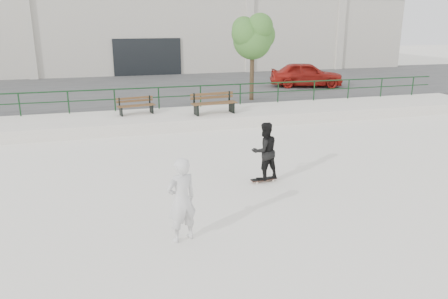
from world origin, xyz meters
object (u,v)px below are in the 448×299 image
object	(u,v)px
bench_right	(214,103)
skateboard	(264,179)
red_car	(306,74)
seated_skater	(181,200)
tree	(253,35)
standing_skater	(265,151)
bench_left	(136,106)

from	to	relation	value
bench_right	skateboard	xyz separation A→B (m)	(-0.43, -7.40, -0.89)
red_car	skateboard	world-z (taller)	red_car
bench_right	seated_skater	distance (m)	10.74
tree	red_car	world-z (taller)	tree
skateboard	standing_skater	xyz separation A→B (m)	(0.00, -0.00, 0.86)
seated_skater	red_car	bearing A→B (deg)	-142.74
skateboard	standing_skater	world-z (taller)	standing_skater
red_car	standing_skater	distance (m)	15.91
bench_left	tree	bearing A→B (deg)	8.64
bench_left	tree	size ratio (longest dim) A/B	0.39
skateboard	standing_skater	distance (m)	0.86
tree	red_car	bearing A→B (deg)	36.11
red_car	standing_skater	xyz separation A→B (m)	(-8.04, -13.72, -0.33)
skateboard	seated_skater	size ratio (longest dim) A/B	0.43
red_car	seated_skater	xyz separation A→B (m)	(-10.97, -16.52, -0.34)
tree	red_car	xyz separation A→B (m)	(4.81, 3.51, -2.50)
tree	seated_skater	distance (m)	14.68
bench_right	tree	bearing A→B (deg)	39.43
tree	seated_skater	size ratio (longest dim) A/B	2.36
tree	skateboard	xyz separation A→B (m)	(-3.24, -10.21, -3.69)
bench_left	standing_skater	distance (m)	8.71
bench_left	red_car	distance (m)	12.26
bench_left	standing_skater	world-z (taller)	standing_skater
skateboard	seated_skater	distance (m)	4.14
bench_right	skateboard	bearing A→B (deg)	-99.05
tree	standing_skater	xyz separation A→B (m)	(-3.24, -10.21, -2.83)
bench_left	skateboard	size ratio (longest dim) A/B	2.13
standing_skater	seated_skater	xyz separation A→B (m)	(-2.93, -2.80, -0.01)
bench_left	bench_right	world-z (taller)	bench_right
seated_skater	tree	bearing A→B (deg)	-134.50
bench_left	bench_right	bearing A→B (deg)	-23.19
bench_left	standing_skater	xyz separation A→B (m)	(2.90, -8.22, 0.06)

